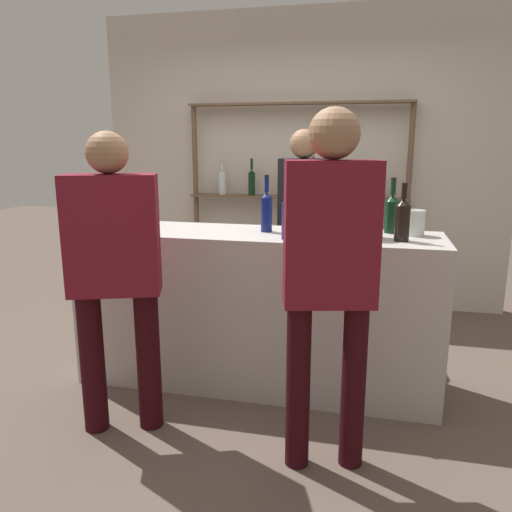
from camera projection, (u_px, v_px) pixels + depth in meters
The scene contains 14 objects.
ground_plane at pixel (256, 381), 3.39m from camera, with size 16.00×16.00×0.00m, color brown.
bar_counter at pixel (256, 309), 3.27m from camera, with size 2.32×0.59×1.02m, color #B7B2AD.
back_wall at pixel (300, 161), 4.88m from camera, with size 3.92×0.12×2.80m, color beige.
back_shelf at pixel (297, 176), 4.73m from camera, with size 2.09×0.18×1.94m.
counter_bottle_0 at pixel (114, 210), 3.28m from camera, with size 0.09×0.09×0.32m.
counter_bottle_1 at pixel (403, 219), 2.86m from camera, with size 0.08×0.08×0.34m.
counter_bottle_2 at pixel (392, 212), 3.12m from camera, with size 0.09×0.09×0.35m.
counter_bottle_3 at pixel (267, 210), 3.16m from camera, with size 0.07×0.07×0.36m.
counter_bottle_4 at pixel (289, 216), 2.91m from camera, with size 0.08×0.08×0.36m.
ice_bucket at pixel (362, 218), 2.98m from camera, with size 0.19×0.19×0.23m.
cork_jar at pixel (415, 223), 3.04m from camera, with size 0.12×0.12×0.16m.
customer_left at pixel (114, 264), 2.63m from camera, with size 0.52×0.35×1.64m.
server_behind_counter at pixel (303, 217), 3.91m from camera, with size 0.40×0.22×1.68m.
customer_right at pixel (330, 265), 2.29m from camera, with size 0.45×0.28×1.73m.
Camera 1 is at (0.71, -3.03, 1.58)m, focal length 35.00 mm.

